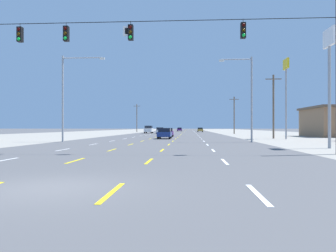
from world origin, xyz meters
name	(u,v)px	position (x,y,z in m)	size (l,w,h in m)	color
ground_plane	(173,134)	(0.00, 66.00, 0.00)	(572.00, 572.00, 0.00)	#4C4C4F
lot_apron_left	(64,134)	(-24.75, 66.00, 0.00)	(28.00, 440.00, 0.01)	gray
lot_apron_right	(287,134)	(24.75, 66.00, 0.00)	(28.00, 440.00, 0.01)	gray
lane_markings	(179,132)	(0.00, 104.50, 0.01)	(10.64, 227.60, 0.01)	white
signal_span_wire	(126,66)	(-0.23, 11.68, 5.35)	(24.95, 0.53, 9.20)	brown
sedan_center_turn_nearest	(165,133)	(0.22, 37.53, 0.76)	(1.80, 4.50, 1.46)	navy
sedan_center_turn_near	(168,132)	(0.01, 47.49, 0.76)	(1.80, 4.50, 1.46)	#4C196B
hatchback_inner_left_mid	(160,130)	(-3.53, 73.02, 0.78)	(1.72, 3.90, 1.54)	silver
suv_far_left_midfar	(149,129)	(-7.02, 78.82, 1.03)	(1.98, 4.90, 1.98)	white
sedan_far_right_far	(200,130)	(7.16, 103.67, 0.76)	(1.80, 4.50, 1.46)	#B28C33
sedan_center_turn_farther	(180,129)	(-0.21, 121.06, 0.76)	(1.80, 4.50, 1.46)	#4C196B
pole_sign_right_row_0	(329,60)	(14.11, 17.35, 6.66)	(0.24, 1.94, 9.01)	gray
pole_sign_right_row_1	(286,80)	(16.37, 36.75, 7.84)	(0.24, 2.13, 10.62)	gray
streetlight_left_row_0	(67,91)	(-9.62, 27.21, 5.52)	(4.72, 0.26, 9.38)	gray
streetlight_right_row_0	(248,93)	(9.81, 27.21, 5.18)	(3.51, 0.26, 8.99)	gray
utility_pole_right_row_0	(273,105)	(15.35, 39.26, 4.66)	(2.20, 0.26, 8.93)	brown
utility_pole_right_row_1	(234,115)	(14.09, 71.24, 4.56)	(2.20, 0.26, 8.74)	brown
utility_pole_left_row_2	(137,118)	(-13.42, 99.46, 4.71)	(2.20, 0.26, 9.02)	brown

